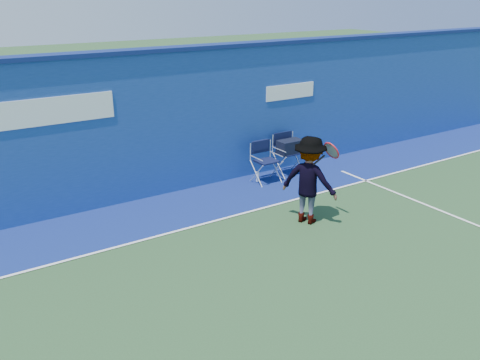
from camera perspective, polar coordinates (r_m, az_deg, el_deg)
ground at (r=7.27m, az=7.15°, el=-14.52°), size 80.00×80.00×0.00m
stadium_wall at (r=10.77m, az=-10.46°, el=6.18°), size 24.00×0.50×3.08m
out_of_bounds_strip at (r=10.31m, az=-7.51°, el=-3.40°), size 24.00×1.80×0.01m
court_lines at (r=7.64m, az=4.22°, el=-12.34°), size 24.00×12.00×0.01m
directors_chair_left at (r=11.66m, az=2.90°, el=1.25°), size 0.56×0.52×0.94m
directors_chair_right at (r=12.17m, az=5.49°, el=2.51°), size 0.59×0.53×0.98m
water_bottle at (r=11.73m, az=1.99°, el=0.37°), size 0.07×0.07×0.23m
tennis_player at (r=9.54m, az=7.79°, el=0.00°), size 1.06×1.25×1.68m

